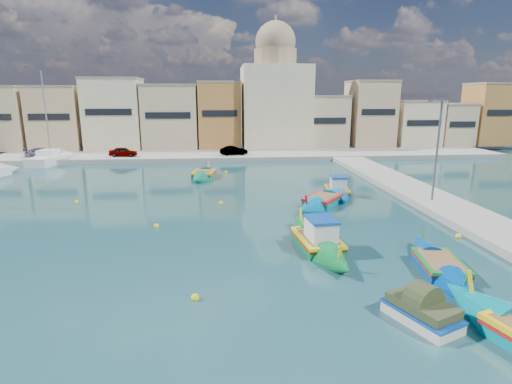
# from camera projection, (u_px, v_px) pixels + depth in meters

# --- Properties ---
(ground) EXTENTS (160.00, 160.00, 0.00)m
(ground) POSITION_uv_depth(u_px,v_px,m) (197.00, 241.00, 23.23)
(ground) COLOR #164144
(ground) RESTS_ON ground
(east_quay) EXTENTS (4.00, 70.00, 0.50)m
(east_quay) POSITION_uv_depth(u_px,v_px,m) (489.00, 228.00, 24.75)
(east_quay) COLOR gray
(east_quay) RESTS_ON ground
(north_quay) EXTENTS (80.00, 8.00, 0.60)m
(north_quay) POSITION_uv_depth(u_px,v_px,m) (209.00, 156.00, 54.14)
(north_quay) COLOR gray
(north_quay) RESTS_ON ground
(north_townhouses) EXTENTS (83.20, 7.87, 10.19)m
(north_townhouses) POSITION_uv_depth(u_px,v_px,m) (254.00, 118.00, 60.75)
(north_townhouses) COLOR tan
(north_townhouses) RESTS_ON ground
(church_block) EXTENTS (10.00, 10.00, 19.10)m
(church_block) POSITION_uv_depth(u_px,v_px,m) (275.00, 95.00, 60.86)
(church_block) COLOR beige
(church_block) RESTS_ON ground
(quay_street_lamp) EXTENTS (1.18, 0.16, 8.00)m
(quay_street_lamp) POSITION_uv_depth(u_px,v_px,m) (436.00, 150.00, 29.56)
(quay_street_lamp) COLOR #595B60
(quay_street_lamp) RESTS_ON ground
(parked_cars) EXTENTS (28.35, 2.70, 1.25)m
(parked_cars) POSITION_uv_depth(u_px,v_px,m) (116.00, 152.00, 51.42)
(parked_cars) COLOR #4C1919
(parked_cars) RESTS_ON north_quay
(luzzu_turquoise_cabin) EXTENTS (2.77, 9.08, 2.87)m
(luzzu_turquoise_cabin) POSITION_uv_depth(u_px,v_px,m) (318.00, 242.00, 22.06)
(luzzu_turquoise_cabin) COLOR #0B7333
(luzzu_turquoise_cabin) RESTS_ON ground
(luzzu_blue_cabin) EXTENTS (2.80, 7.46, 2.58)m
(luzzu_blue_cabin) POSITION_uv_depth(u_px,v_px,m) (337.00, 191.00, 33.94)
(luzzu_blue_cabin) COLOR #005BA8
(luzzu_blue_cabin) RESTS_ON ground
(luzzu_cyan_mid) EXTENTS (6.74, 7.96, 2.51)m
(luzzu_cyan_mid) POSITION_uv_depth(u_px,v_px,m) (323.00, 201.00, 30.88)
(luzzu_cyan_mid) COLOR #006EA4
(luzzu_cyan_mid) RESTS_ON ground
(luzzu_green) EXTENTS (3.14, 7.70, 2.36)m
(luzzu_green) POSITION_uv_depth(u_px,v_px,m) (204.00, 175.00, 41.26)
(luzzu_green) COLOR #0B7555
(luzzu_green) RESTS_ON ground
(luzzu_blue_south) EXTENTS (3.10, 7.95, 2.24)m
(luzzu_blue_south) POSITION_uv_depth(u_px,v_px,m) (440.00, 267.00, 19.10)
(luzzu_blue_south) COLOR #0044A3
(luzzu_blue_south) RESTS_ON ground
(tender_near) EXTENTS (2.44, 3.11, 1.35)m
(tender_near) POSITION_uv_depth(u_px,v_px,m) (422.00, 312.00, 14.78)
(tender_near) COLOR beige
(tender_near) RESTS_ON ground
(yacht_north) EXTENTS (3.96, 9.32, 12.05)m
(yacht_north) POSITION_uv_depth(u_px,v_px,m) (58.00, 158.00, 51.19)
(yacht_north) COLOR white
(yacht_north) RESTS_ON ground
(mooring_buoys) EXTENTS (25.71, 28.16, 0.36)m
(mooring_buoys) POSITION_uv_depth(u_px,v_px,m) (217.00, 212.00, 28.63)
(mooring_buoys) COLOR yellow
(mooring_buoys) RESTS_ON ground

